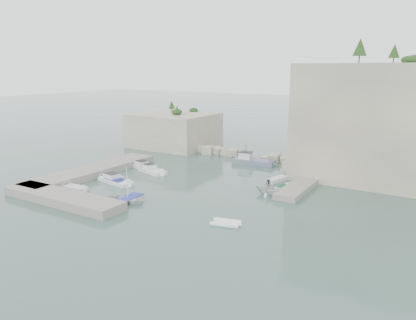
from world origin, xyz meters
The scene contains 22 objects.
ground centered at (0.00, 0.00, 0.00)m, with size 400.00×400.00×0.00m, color #406156.
cliff_east centered at (23.00, 23.00, 8.50)m, with size 26.00×22.00×17.00m, color beige.
cliff_terrace centered at (13.00, 18.00, 1.25)m, with size 8.00×10.00×2.50m, color beige.
outcrop_west centered at (-20.00, 25.00, 3.50)m, with size 16.00×14.00×7.00m, color beige.
quay_west centered at (-17.00, -1.00, 0.55)m, with size 5.00×24.00×1.10m, color #9E9689.
quay_south centered at (-10.00, -12.50, 0.55)m, with size 18.00×4.00×1.10m, color #9E9689.
ledge_east centered at (13.50, 10.00, 0.40)m, with size 3.00×16.00×0.80m, color #9E9689.
breakwater centered at (-1.00, 22.00, 0.70)m, with size 28.00×3.00×1.40m, color beige.
motorboat_a centered at (-12.25, 5.96, 0.00)m, with size 6.58×1.96×1.40m, color silver, non-canonical shape.
motorboat_b centered at (-9.71, 4.81, 0.00)m, with size 6.02×1.97×1.40m, color white, non-canonical shape.
motorboat_c centered at (-12.54, -1.30, 0.00)m, with size 4.38×1.59×0.70m, color white, non-canonical shape.
motorboat_d centered at (-10.48, -2.61, 0.00)m, with size 6.87×2.04×1.40m, color white, non-canonical shape.
motorboat_e centered at (-12.76, -8.10, 0.00)m, with size 4.02×1.64×0.70m, color silver, non-canonical shape.
rowboat centered at (-3.16, -8.13, 0.00)m, with size 3.61×5.06×1.05m, color white.
inflatable_dinghy centered at (10.99, -8.37, 0.00)m, with size 3.39×1.64×0.44m, color white, non-canonical shape.
tender_east_a centered at (10.65, 3.86, 0.00)m, with size 3.07×3.56×1.87m, color silver.
tender_east_b centered at (11.72, 6.76, 0.00)m, with size 4.01×1.37×0.70m, color white, non-canonical shape.
tender_east_c centered at (9.19, 10.41, 0.00)m, with size 4.23×1.37×0.70m, color silver, non-canonical shape.
tender_east_d centered at (10.36, 13.24, 0.00)m, with size 1.52×4.05×1.56m, color white.
work_boat centered at (1.61, 18.58, 0.00)m, with size 7.96×2.35×2.20m, color slate, non-canonical shape.
rowboat_mast centered at (-3.16, -8.13, 2.62)m, with size 0.10×0.10×4.20m, color white.
vegetation centered at (17.83, 24.40, 17.93)m, with size 53.48×13.88×13.40m.
Camera 1 is at (30.53, -44.15, 16.33)m, focal length 35.00 mm.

